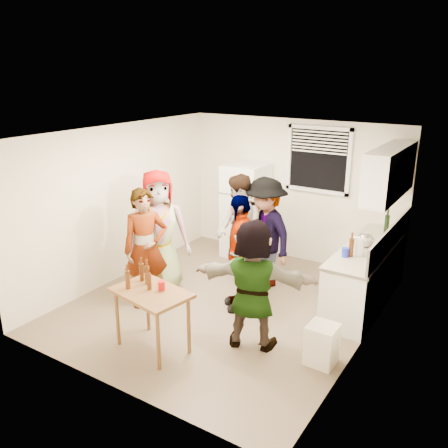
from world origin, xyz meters
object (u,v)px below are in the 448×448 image
Objects in this scene: blue_cup at (345,257)px; guest_stripe at (149,304)px; kettle at (364,247)px; wine_bottle at (386,233)px; guest_black at (239,307)px; trash_bin at (322,344)px; refrigerator at (246,211)px; beer_bottle_table at (150,289)px; serving_table at (154,348)px; guest_back_right at (264,285)px; guest_orange at (252,344)px; beer_bottle_counter at (350,256)px; guest_back_left at (239,282)px; guest_grey at (161,291)px; red_cup at (162,290)px.

blue_cup is 0.07× the size of guest_stripe.
kettle is at bearing -19.29° from guest_stripe.
wine_bottle reaches higher than guest_black.
refrigerator is at bearing 134.84° from trash_bin.
guest_stripe is (-0.78, 0.82, -0.78)m from beer_bottle_table.
kettle is at bearing 54.75° from serving_table.
guest_black is at bearing -23.11° from guest_stripe.
guest_back_right is (-1.48, -0.19, -0.90)m from kettle.
beer_bottle_table reaches higher than trash_bin.
guest_orange reaches higher than guest_stripe.
beer_bottle_counter reaches higher than guest_black.
beer_bottle_counter is at bearing 35.82° from guest_back_left.
wine_bottle is at bearing -126.32° from guest_orange.
refrigerator is 1.58m from guest_back_right.
serving_table is at bearing -97.83° from guest_stripe.
refrigerator is 0.97× the size of guest_stripe.
wine_bottle is 0.17× the size of guest_orange.
guest_stripe is 1.03× the size of guest_black.
blue_cup is at bearing -99.22° from wine_bottle.
guest_grey is (-2.81, 0.46, -0.25)m from trash_bin.
red_cup is 0.06× the size of guest_back_right.
blue_cup is at bearing -135.42° from guest_orange.
refrigerator is 1.49m from guest_back_left.
blue_cup is 2.87m from guest_grey.
guest_back_right is at bearing 166.75° from blue_cup.
blue_cup is at bearing -33.29° from guest_grey.
refrigerator is 0.96× the size of guest_back_left.
blue_cup is 2.77m from serving_table.
kettle is 1.82m from trash_bin.
serving_table is 2.36m from guest_back_right.
beer_bottle_counter is at bearing -27.86° from refrigerator.
guest_orange is at bearing 34.28° from beer_bottle_table.
kettle reaches higher than guest_stripe.
wine_bottle is at bearing 80.78° from blue_cup.
guest_grey is 1.10× the size of guest_stripe.
guest_black is at bearing -158.74° from blue_cup.
blue_cup is (-0.21, -1.28, 0.00)m from wine_bottle.
guest_stripe is at bearing -122.79° from guest_grey.
beer_bottle_counter reaches higher than serving_table.
red_cup is at bearing -119.29° from wine_bottle.
guest_grey is at bearing -112.08° from guest_back_right.
wine_bottle is at bearing 59.33° from guest_back_right.
guest_orange is at bearing -55.78° from guest_stripe.
serving_table is 0.56× the size of guest_orange.
trash_bin reaches higher than guest_stripe.
wine_bottle is 1.30m from blue_cup.
guest_stripe is 1.06× the size of guest_orange.
guest_back_left reaches higher than guest_grey.
beer_bottle_table is 0.12× the size of guest_back_left.
guest_orange is at bearing -109.45° from wine_bottle.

